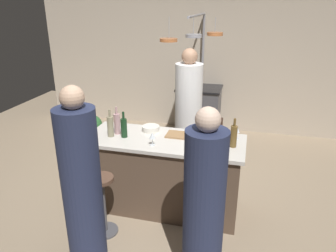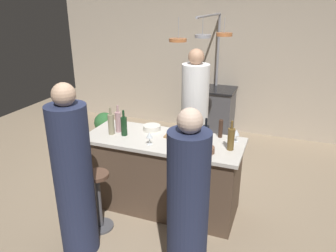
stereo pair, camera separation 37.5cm
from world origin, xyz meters
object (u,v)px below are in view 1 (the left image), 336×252
bar_stool_left (103,202)px  chef (188,117)px  pepper_mill (220,127)px  wine_bottle_dark (208,132)px  potted_plant (92,127)px  wine_bottle_amber (234,136)px  wine_bottle_red (124,127)px  stove_range (199,111)px  mixing_bowl_wooden (211,148)px  guest_right (204,208)px  bar_stool_right (203,218)px  guest_left (82,184)px  wine_bottle_rose (117,123)px  wine_glass_near_left_guest (152,136)px  cutting_board (180,135)px  wine_glass_near_right_guest (237,130)px  wine_bottle_white (110,126)px  mixing_bowl_ceramic (151,128)px

bar_stool_left → chef: bearing=70.3°
pepper_mill → wine_bottle_dark: (-0.12, -0.22, 0.00)m
potted_plant → wine_bottle_amber: size_ratio=1.62×
bar_stool_left → wine_bottle_red: wine_bottle_red is taller
chef → wine_bottle_red: bearing=-116.6°
wine_bottle_amber → bar_stool_left: bearing=-154.7°
chef → wine_bottle_amber: (0.69, -1.03, 0.20)m
stove_range → mixing_bowl_wooden: bearing=-78.3°
guest_right → wine_bottle_dark: (-0.12, 1.03, 0.25)m
bar_stool_right → guest_left: size_ratio=0.40×
bar_stool_right → wine_bottle_rose: (-1.13, 0.64, 0.65)m
guest_right → wine_bottle_dark: size_ratio=5.64×
guest_right → wine_glass_near_left_guest: size_ratio=11.19×
cutting_board → wine_bottle_rose: wine_bottle_rose is taller
guest_left → wine_bottle_rose: bearing=92.9°
stove_range → guest_right: guest_right is taller
wine_glass_near_left_guest → mixing_bowl_wooden: (0.63, 0.02, -0.08)m
chef → potted_plant: 1.93m
guest_left → potted_plant: size_ratio=3.31×
guest_left → cutting_board: guest_left is taller
stove_range → guest_left: 3.47m
stove_range → wine_bottle_amber: bearing=-72.9°
cutting_board → bar_stool_right: bearing=-62.2°
bar_stool_right → wine_glass_near_right_guest: size_ratio=4.66×
guest_left → pepper_mill: guest_left is taller
pepper_mill → wine_bottle_dark: wine_bottle_dark is taller
chef → wine_bottle_dark: chef is taller
chef → wine_bottle_amber: bearing=-56.3°
chef → bar_stool_right: chef is taller
wine_bottle_rose → wine_glass_near_left_guest: size_ratio=2.24×
guest_left → wine_glass_near_left_guest: (0.44, 0.77, 0.21)m
bar_stool_right → wine_bottle_amber: 0.91m
cutting_board → wine_bottle_white: (-0.77, -0.21, 0.12)m
wine_bottle_white → wine_bottle_dark: bearing=6.6°
stove_range → wine_glass_near_left_guest: (-0.08, -2.64, 0.56)m
cutting_board → guest_left: bearing=-121.8°
wine_glass_near_left_guest → wine_glass_near_right_guest: 0.95m
bar_stool_left → wine_bottle_rose: 0.91m
chef → wine_bottle_red: 1.21m
guest_right → wine_glass_near_left_guest: 1.07m
chef → mixing_bowl_wooden: chef is taller
wine_bottle_white → wine_glass_near_right_guest: bearing=11.4°
wine_bottle_dark → wine_glass_near_right_guest: 0.34m
wine_bottle_rose → chef: bearing=56.7°
wine_bottle_amber → mixing_bowl_wooden: bearing=-144.9°
wine_glass_near_right_guest → pepper_mill: bearing=160.8°
wine_bottle_dark → mixing_bowl_ceramic: 0.72m
potted_plant → mixing_bowl_ceramic: (1.49, -1.31, 0.63)m
guest_right → potted_plant: size_ratio=3.14×
wine_bottle_white → mixing_bowl_wooden: (1.16, -0.09, -0.10)m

